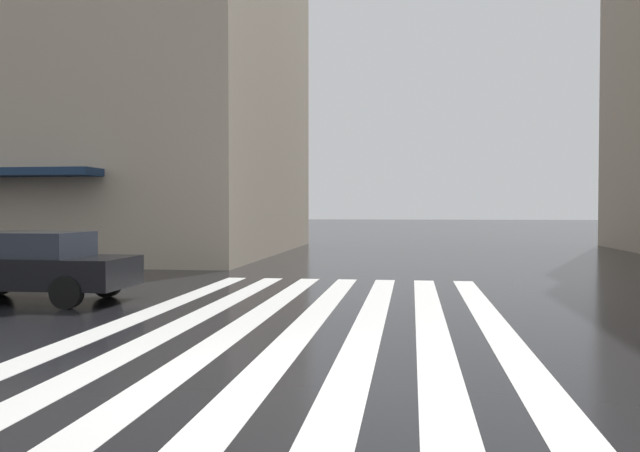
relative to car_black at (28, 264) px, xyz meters
The scene contains 3 objects.
ground_plane 8.51m from the car_black, 130.45° to the right, with size 220.00×220.00×0.00m, color black.
zebra_crossing 6.24m from the car_black, 104.02° to the right, with size 13.00×6.50×0.01m.
car_black is the anchor object (origin of this frame).
Camera 1 is at (-6.78, -1.24, 1.87)m, focal length 36.85 mm.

